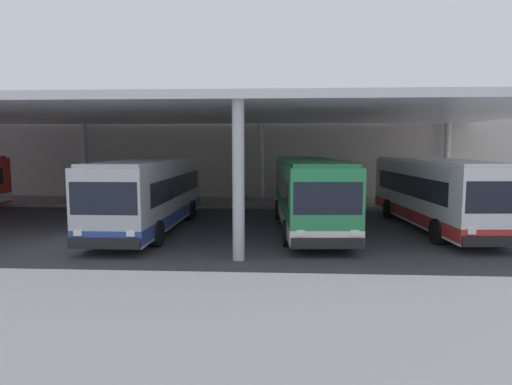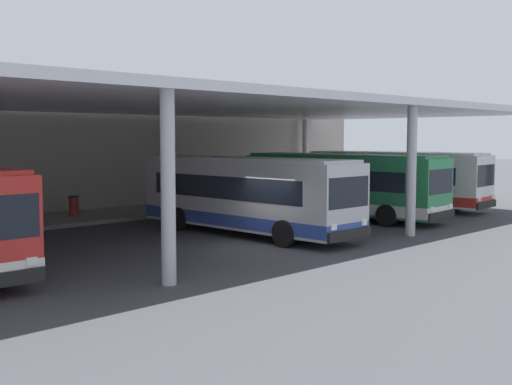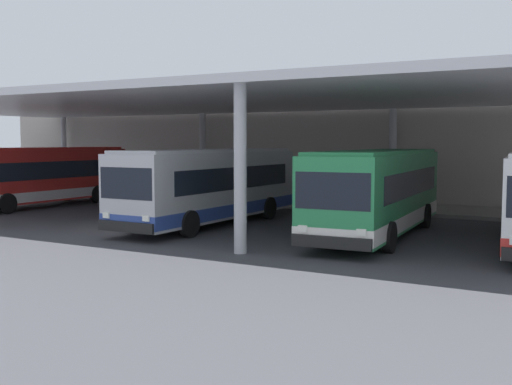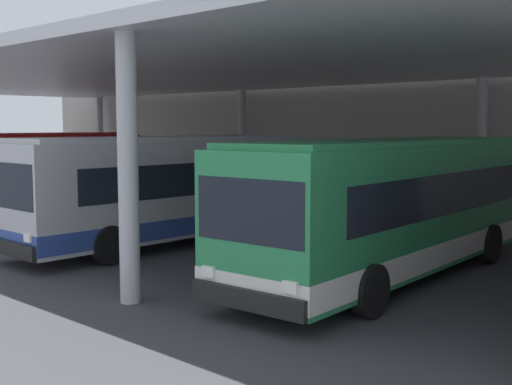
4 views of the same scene
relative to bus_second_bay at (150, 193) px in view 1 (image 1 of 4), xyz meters
The scene contains 9 objects.
ground_plane 3.46m from the bus_second_bay, 124.61° to the right, with size 200.00×200.00×0.00m, color #3D3D42.
platform_kerb 9.54m from the bus_second_bay, 100.58° to the left, with size 42.00×4.50×0.18m, color gray.
station_building_facade 12.77m from the bus_second_bay, 97.87° to the left, with size 48.00×1.60×7.31m, color #ADA399.
canopy_shelter 5.03m from the bus_second_bay, 119.96° to the left, with size 40.00×17.00×5.55m.
bus_second_bay is the anchor object (origin of this frame).
bus_middle_bay 7.09m from the bus_second_bay, ahead, with size 3.16×10.66×3.17m.
bus_far_bay 12.86m from the bus_second_bay, ahead, with size 3.28×10.68×3.17m.
bench_waiting 11.16m from the bus_second_bay, 123.11° to the left, with size 1.80×0.45×0.92m.
trash_bin 9.85m from the bus_second_bay, 104.44° to the left, with size 0.52×0.52×0.98m.
Camera 1 is at (7.60, -17.12, 3.83)m, focal length 31.60 mm.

